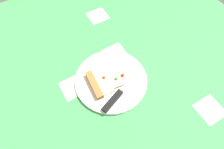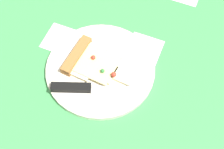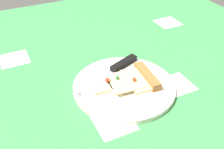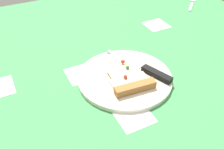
% 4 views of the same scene
% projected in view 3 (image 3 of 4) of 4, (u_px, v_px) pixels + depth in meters
% --- Properties ---
extents(ground_plane, '(1.42, 1.42, 0.03)m').
position_uv_depth(ground_plane, '(114.00, 91.00, 0.76)').
color(ground_plane, '#3D8C4C').
rests_on(ground_plane, ground).
extents(plate, '(0.28, 0.28, 0.01)m').
position_uv_depth(plate, '(124.00, 86.00, 0.75)').
color(plate, silver).
rests_on(plate, ground_plane).
extents(pizza_slice, '(0.18, 0.12, 0.03)m').
position_uv_depth(pizza_slice, '(133.00, 80.00, 0.75)').
color(pizza_slice, beige).
rests_on(pizza_slice, plate).
extents(knife, '(0.23, 0.10, 0.02)m').
position_uv_depth(knife, '(113.00, 70.00, 0.79)').
color(knife, silver).
rests_on(knife, plate).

